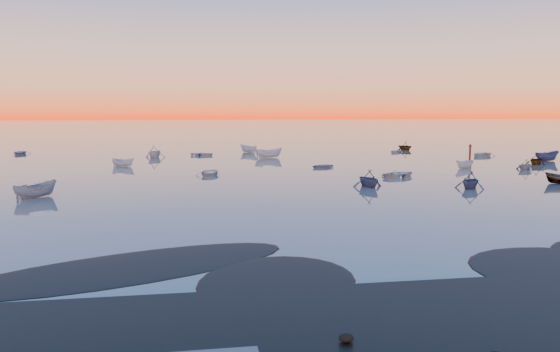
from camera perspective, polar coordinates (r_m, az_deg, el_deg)
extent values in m
plane|color=#6D635A|center=(126.41, -6.92, 3.32)|extent=(600.00, 600.00, 0.00)
imported|color=gray|center=(53.87, -24.16, -2.09)|extent=(4.13, 4.20, 1.43)
imported|color=navy|center=(56.84, 9.23, -1.12)|extent=(4.18, 2.56, 1.36)
cylinder|color=#4E1510|center=(86.54, 19.20, 1.36)|extent=(0.84, 0.84, 0.28)
cylinder|color=#4E1510|center=(86.44, 19.23, 2.13)|extent=(0.30, 0.30, 2.42)
cone|color=#4E1510|center=(86.34, 19.27, 3.08)|extent=(0.56, 0.56, 0.47)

